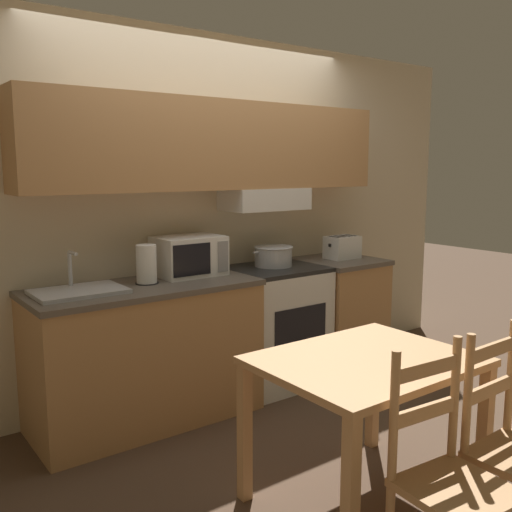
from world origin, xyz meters
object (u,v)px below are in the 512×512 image
at_px(stove_range, 275,325).
at_px(chair_left_of_table, 449,480).
at_px(toaster, 342,247).
at_px(sink_basin, 79,291).
at_px(microwave, 189,256).
at_px(dining_table, 366,379).
at_px(cooking_pot, 273,256).
at_px(paper_towel_roll, 146,264).

xyz_separation_m(stove_range, chair_left_of_table, (-0.77, -2.05, -0.01)).
distance_m(stove_range, toaster, 0.87).
xyz_separation_m(stove_range, sink_basin, (-1.47, -0.01, 0.46)).
bearing_deg(chair_left_of_table, microwave, 91.92).
distance_m(stove_range, dining_table, 1.60).
relative_size(cooking_pot, paper_towel_roll, 1.49).
relative_size(sink_basin, dining_table, 0.52).
height_order(stove_range, cooking_pot, cooking_pot).
bearing_deg(toaster, microwave, 175.47).
xyz_separation_m(microwave, paper_towel_roll, (-0.36, -0.09, -0.01)).
bearing_deg(dining_table, chair_left_of_table, -105.35).
bearing_deg(microwave, paper_towel_roll, -166.10).
bearing_deg(chair_left_of_table, sink_basin, 113.64).
height_order(stove_range, toaster, toaster).
distance_m(stove_range, cooking_pot, 0.53).
bearing_deg(cooking_pot, sink_basin, -177.96).
distance_m(cooking_pot, toaster, 0.67).
bearing_deg(stove_range, microwave, 171.30).
bearing_deg(cooking_pot, dining_table, -112.49).
xyz_separation_m(cooking_pot, paper_towel_roll, (-1.04, -0.03, 0.04)).
relative_size(cooking_pot, toaster, 1.34).
relative_size(stove_range, sink_basin, 1.74).
bearing_deg(toaster, sink_basin, -179.76).
relative_size(toaster, dining_table, 0.28).
xyz_separation_m(microwave, chair_left_of_table, (-0.10, -2.15, -0.59)).
relative_size(stove_range, chair_left_of_table, 0.94).
relative_size(toaster, sink_basin, 0.54).
xyz_separation_m(stove_range, paper_towel_roll, (-1.02, 0.01, 0.57)).
distance_m(cooking_pot, microwave, 0.68).
xyz_separation_m(microwave, dining_table, (0.06, -1.57, -0.40)).
relative_size(stove_range, cooking_pot, 2.43).
distance_m(toaster, chair_left_of_table, 2.57).
bearing_deg(cooking_pot, chair_left_of_table, -110.56).
bearing_deg(paper_towel_roll, dining_table, -74.46).
bearing_deg(dining_table, paper_towel_roll, 105.54).
bearing_deg(sink_basin, dining_table, -59.43).
relative_size(paper_towel_roll, dining_table, 0.25).
bearing_deg(chair_left_of_table, stove_range, 74.04).
bearing_deg(microwave, dining_table, -87.97).
height_order(microwave, chair_left_of_table, microwave).
bearing_deg(sink_basin, chair_left_of_table, -71.04).
height_order(stove_range, microwave, microwave).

